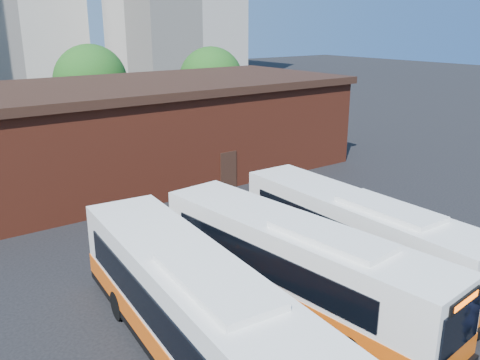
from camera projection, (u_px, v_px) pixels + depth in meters
ground at (371, 291)px, 20.02m from camera, size 220.00×220.00×0.00m
bus_west at (192, 313)px, 15.57m from camera, size 3.83×13.34×3.59m
bus_midwest at (296, 268)px, 18.49m from camera, size 3.80×12.89×3.47m
bus_mideast at (357, 237)px, 21.29m from camera, size 2.79×12.42×3.37m
depot_building at (141, 129)px, 34.39m from camera, size 28.60×12.60×6.40m
tree_mid at (91, 81)px, 45.73m from camera, size 6.56×6.56×8.36m
tree_east at (211, 79)px, 49.76m from camera, size 6.24×6.24×7.96m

